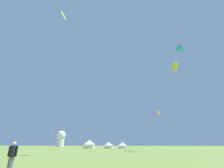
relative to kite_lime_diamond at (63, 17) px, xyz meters
name	(u,v)px	position (x,y,z in m)	size (l,w,h in m)	color
kite_lime_diamond	(63,17)	(0.00, 0.00, 0.00)	(1.88, 2.58, 29.31)	#99DB2D
kite_orange_diamond	(158,113)	(24.18, 37.78, -14.74)	(1.13, 2.53, 14.25)	orange
kite_yellow_box	(175,67)	(25.81, 14.04, -6.78)	(2.67, 2.18, 22.11)	yellow
kite_cyan_delta	(178,49)	(29.59, 20.70, 2.54)	(3.48, 3.09, 31.82)	#1EB7CC
person_spectator	(12,158)	(7.06, -17.01, -26.89)	(0.57, 0.31, 1.73)	#565B66
festival_tent_right	(89,144)	(-4.68, 45.10, -25.87)	(5.17, 5.17, 3.36)	white
festival_tent_left	(108,145)	(3.62, 45.10, -26.34)	(3.89, 3.89, 2.53)	white
festival_tent_center	(122,145)	(9.41, 45.10, -26.40)	(3.72, 3.72, 2.42)	white
observatory_dome	(61,138)	(-36.62, 88.20, -21.72)	(6.40, 6.40, 10.80)	white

